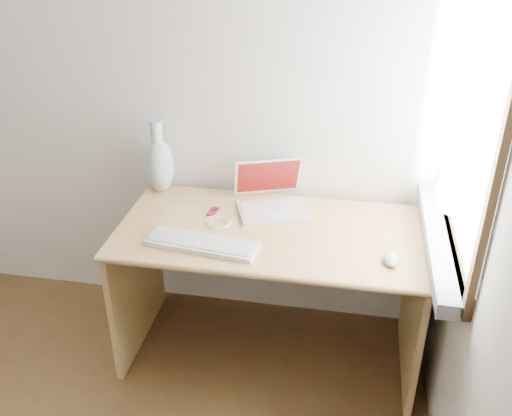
% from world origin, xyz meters
% --- Properties ---
extents(back_wall, '(3.50, 0.04, 2.60)m').
position_xyz_m(back_wall, '(0.00, 1.75, 1.30)').
color(back_wall, white).
rests_on(back_wall, floor).
extents(window, '(0.11, 0.99, 1.10)m').
position_xyz_m(window, '(1.72, 1.30, 1.28)').
color(window, white).
rests_on(window, right_wall).
extents(desk, '(1.34, 0.67, 0.71)m').
position_xyz_m(desk, '(1.00, 1.46, 0.51)').
color(desk, '#DCB86B').
rests_on(desk, floor).
extents(laptop, '(0.38, 0.36, 0.22)m').
position_xyz_m(laptop, '(0.99, 1.57, 0.76)').
color(laptop, silver).
rests_on(laptop, desk).
extents(external_keyboard, '(0.49, 0.20, 0.02)m').
position_xyz_m(external_keyboard, '(0.74, 1.20, 0.72)').
color(external_keyboard, white).
rests_on(external_keyboard, desk).
extents(mouse, '(0.07, 0.11, 0.04)m').
position_xyz_m(mouse, '(1.51, 1.21, 0.73)').
color(mouse, silver).
rests_on(mouse, desk).
extents(ipod, '(0.05, 0.09, 0.01)m').
position_xyz_m(ipod, '(0.71, 1.48, 0.71)').
color(ipod, '#B90C2D').
rests_on(ipod, desk).
extents(cable_coil, '(0.14, 0.14, 0.01)m').
position_xyz_m(cable_coil, '(0.76, 1.39, 0.71)').
color(cable_coil, white).
rests_on(cable_coil, desk).
extents(remote, '(0.04, 0.08, 0.01)m').
position_xyz_m(remote, '(0.68, 1.25, 0.71)').
color(remote, white).
rests_on(remote, desk).
extents(vase, '(0.14, 0.14, 0.37)m').
position_xyz_m(vase, '(0.41, 1.65, 0.86)').
color(vase, '#B0BDCB').
rests_on(vase, desk).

